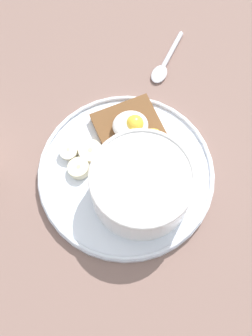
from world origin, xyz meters
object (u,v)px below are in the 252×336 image
object	(u,v)px
toast_slice	(130,131)
banana_slice_back	(79,168)
poached_egg	(132,125)
banana_slice_left	(69,151)
spoon	(165,64)
oatmeal_bowl	(142,185)
banana_slice_front	(90,152)

from	to	relation	value
toast_slice	banana_slice_back	world-z (taller)	banana_slice_back
poached_egg	banana_slice_back	distance (cm)	9.95
banana_slice_left	toast_slice	bearing A→B (deg)	9.96
spoon	oatmeal_bowl	bearing A→B (deg)	-110.60
banana_slice_back	spoon	xyz separation A→B (cm)	(16.32, 16.44, -1.34)
toast_slice	poached_egg	size ratio (longest dim) A/B	1.60
toast_slice	banana_slice_front	size ratio (longest dim) A/B	2.31
poached_egg	banana_slice_left	bearing A→B (deg)	-170.55
banana_slice_front	banana_slice_back	world-z (taller)	banana_slice_back
banana_slice_front	spoon	distance (cm)	20.05
toast_slice	banana_slice_front	distance (cm)	6.76
oatmeal_bowl	toast_slice	world-z (taller)	oatmeal_bowl
poached_egg	banana_slice_front	distance (cm)	7.24
poached_egg	banana_slice_left	distance (cm)	10.07
poached_egg	spoon	xyz separation A→B (cm)	(7.72, 11.89, -3.40)
oatmeal_bowl	banana_slice_back	distance (cm)	10.04
oatmeal_bowl	toast_slice	bearing A→B (deg)	88.79
banana_slice_front	banana_slice_left	size ratio (longest dim) A/B	1.37
toast_slice	banana_slice_left	distance (cm)	9.70
toast_slice	banana_slice_left	world-z (taller)	banana_slice_left
banana_slice_back	banana_slice_left	bearing A→B (deg)	111.01
poached_egg	oatmeal_bowl	bearing A→B (deg)	-92.24
toast_slice	spoon	size ratio (longest dim) A/B	1.17
toast_slice	banana_slice_left	xyz separation A→B (cm)	(-9.55, -1.68, -0.06)
banana_slice_left	spoon	xyz separation A→B (cm)	(17.45, 13.51, -1.36)
oatmeal_bowl	toast_slice	distance (cm)	10.06
banana_slice_left	banana_slice_back	xyz separation A→B (cm)	(1.13, -2.93, -0.02)
toast_slice	banana_slice_back	xyz separation A→B (cm)	(-8.43, -4.61, -0.08)
banana_slice_left	oatmeal_bowl	bearing A→B (deg)	-40.66
banana_slice_front	banana_slice_left	bearing A→B (deg)	170.75
banana_slice_left	spoon	bearing A→B (deg)	37.75
oatmeal_bowl	toast_slice	xyz separation A→B (cm)	(0.21, 9.71, -2.61)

